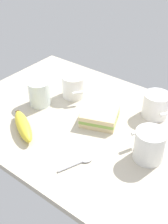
{
  "coord_description": "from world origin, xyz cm",
  "views": [
    {
      "loc": [
        -48.21,
        62.75,
        62.17
      ],
      "look_at": [
        0.0,
        0.0,
        5.0
      ],
      "focal_mm": 45.46,
      "sensor_mm": 36.0,
      "label": 1
    }
  ],
  "objects": [
    {
      "name": "sandwich_main",
      "position": [
        -5.14,
        -2.12,
        4.2
      ],
      "size": [
        14.9,
        14.22,
        4.4
      ],
      "color": "beige",
      "rests_on": "tabletop"
    },
    {
      "name": "banana",
      "position": [
        11.86,
        17.31,
        4.1
      ],
      "size": [
        16.82,
        12.06,
        4.19
      ],
      "color": "yellow",
      "rests_on": "tabletop"
    },
    {
      "name": "coffee_mug_spare",
      "position": [
        -18.55,
        -17.04,
        6.48
      ],
      "size": [
        11.37,
        10.11,
        8.69
      ],
      "color": "white",
      "rests_on": "tabletop"
    },
    {
      "name": "coffee_mug_milky",
      "position": [
        -26.38,
        3.51,
        6.99
      ],
      "size": [
        11.3,
        9.05,
        9.71
      ],
      "color": "white",
      "rests_on": "tabletop"
    },
    {
      "name": "spoon",
      "position": [
        -12.18,
        17.15,
        2.38
      ],
      "size": [
        5.8,
        10.92,
        0.8
      ],
      "color": "silver",
      "rests_on": "tabletop"
    },
    {
      "name": "tabletop",
      "position": [
        0.0,
        0.0,
        1.0
      ],
      "size": [
        90.0,
        64.0,
        2.0
      ],
      "primitive_type": "cube",
      "color": "#BCB29E",
      "rests_on": "ground"
    },
    {
      "name": "coffee_mug_black",
      "position": [
        12.47,
        -9.68,
        6.43
      ],
      "size": [
        10.87,
        9.87,
        8.59
      ],
      "color": "white",
      "rests_on": "tabletop"
    },
    {
      "name": "glass_of_milk",
      "position": [
        18.84,
        2.52,
        6.33
      ],
      "size": [
        7.94,
        7.94,
        9.37
      ],
      "color": "silver",
      "rests_on": "tabletop"
    }
  ]
}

